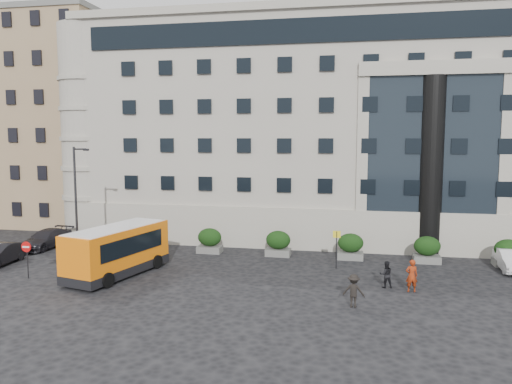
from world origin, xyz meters
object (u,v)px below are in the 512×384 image
at_px(hedge_a, 210,240).
at_px(no_entry_sign, 27,252).
at_px(hedge_c, 351,246).
at_px(street_lamp, 77,200).
at_px(minibus, 117,249).
at_px(parked_car_d, 100,222).
at_px(red_truck, 121,211).
at_px(parked_car_b, 0,254).
at_px(bus_stop_sign, 337,243).
at_px(pedestrian_a, 412,276).
at_px(pedestrian_b, 386,274).
at_px(hedge_e, 508,253).
at_px(white_taxi, 510,260).
at_px(hedge_b, 278,243).
at_px(pedestrian_c, 354,291).
at_px(hedge_d, 427,249).
at_px(parked_car_c, 46,239).

bearing_deg(hedge_a, no_entry_sign, -135.52).
distance_m(hedge_c, street_lamp, 19.27).
distance_m(hedge_a, minibus, 8.10).
bearing_deg(parked_car_d, red_truck, 65.48).
bearing_deg(street_lamp, parked_car_b, -164.29).
xyz_separation_m(bus_stop_sign, pedestrian_a, (4.32, -4.19, -0.81)).
xyz_separation_m(street_lamp, pedestrian_b, (20.40, -1.68, -3.58)).
xyz_separation_m(hedge_e, white_taxi, (-0.14, -1.08, -0.27)).
distance_m(no_entry_sign, parked_car_d, 16.76).
relative_size(hedge_c, bus_stop_sign, 0.73).
distance_m(red_truck, parked_car_b, 16.14).
relative_size(hedge_b, street_lamp, 0.23).
distance_m(hedge_c, minibus, 15.99).
distance_m(hedge_a, red_truck, 15.56).
relative_size(hedge_c, no_entry_sign, 0.79).
bearing_deg(hedge_c, pedestrian_c, -88.74).
xyz_separation_m(hedge_b, red_truck, (-17.22, 9.87, 0.41)).
bearing_deg(hedge_c, hedge_e, 0.00).
bearing_deg(minibus, parked_car_b, -170.92).
distance_m(red_truck, pedestrian_b, 29.45).
bearing_deg(hedge_e, pedestrian_b, -142.15).
height_order(hedge_a, hedge_b, same).
height_order(no_entry_sign, white_taxi, no_entry_sign).
height_order(hedge_a, minibus, minibus).
distance_m(hedge_e, pedestrian_b, 10.57).
height_order(hedge_d, street_lamp, street_lamp).
relative_size(hedge_d, pedestrian_b, 1.17).
height_order(parked_car_b, pedestrian_a, pedestrian_a).
relative_size(red_truck, parked_car_c, 1.04).
height_order(hedge_a, bus_stop_sign, bus_stop_sign).
xyz_separation_m(hedge_a, pedestrian_b, (12.46, -6.48, -0.15)).
xyz_separation_m(hedge_d, no_entry_sign, (-24.60, -8.84, 0.72)).
height_order(bus_stop_sign, parked_car_c, bus_stop_sign).
xyz_separation_m(hedge_a, hedge_c, (10.40, 0.00, 0.00)).
distance_m(hedge_c, red_truck, 24.50).
bearing_deg(hedge_e, minibus, -164.14).
xyz_separation_m(hedge_a, bus_stop_sign, (9.50, -2.80, 0.80)).
relative_size(hedge_a, white_taxi, 0.46).
bearing_deg(pedestrian_a, hedge_a, -36.06).
bearing_deg(parked_car_d, bus_stop_sign, -27.33).
distance_m(hedge_a, hedge_e, 20.80).
relative_size(hedge_e, white_taxi, 0.46).
bearing_deg(bus_stop_sign, hedge_e, 13.92).
bearing_deg(street_lamp, hedge_e, 9.48).
bearing_deg(pedestrian_c, parked_car_d, -32.01).
xyz_separation_m(hedge_e, pedestrian_b, (-8.34, -6.48, -0.15)).
xyz_separation_m(hedge_d, pedestrian_b, (-3.14, -6.48, -0.15)).
bearing_deg(hedge_c, bus_stop_sign, -107.82).
relative_size(minibus, parked_car_c, 1.59).
bearing_deg(bus_stop_sign, pedestrian_a, -44.11).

